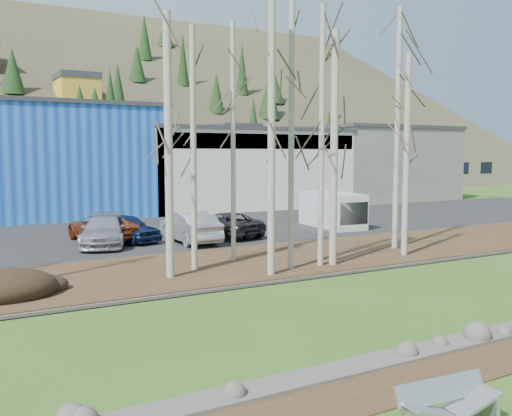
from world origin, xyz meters
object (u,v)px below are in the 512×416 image
bench_damaged (448,404)px  car_5 (190,227)px  car_3 (104,231)px  car_4 (126,228)px  van_white (334,210)px  car_2 (102,228)px  car_6 (224,224)px

bench_damaged → car_5: car_5 is taller
bench_damaged → car_3: (-0.26, 21.43, 0.45)m
car_4 → car_3: bearing=-175.5°
car_5 → van_white: size_ratio=0.96×
bench_damaged → car_3: car_3 is taller
car_2 → van_white: bearing=167.5°
car_2 → car_6: 6.45m
car_2 → van_white: van_white is taller
bench_damaged → car_4: car_4 is taller
car_5 → car_3: bearing=-14.9°
car_4 → car_6: car_4 is taller
bench_damaged → car_5: size_ratio=0.40×
car_2 → van_white: 13.94m
car_5 → car_6: car_5 is taller
car_2 → car_5: size_ratio=1.06×
car_2 → van_white: size_ratio=1.02×
bench_damaged → van_white: van_white is taller
car_2 → car_5: car_5 is taller
car_5 → van_white: van_white is taller
car_3 → car_5: (4.07, -1.16, 0.06)m
car_6 → bench_damaged: bearing=61.2°
bench_damaged → car_2: car_2 is taller
car_2 → car_6: bearing=158.4°
car_4 → car_6: 5.28m
car_4 → van_white: van_white is taller
car_2 → car_6: size_ratio=1.05×
car_2 → car_3: car_3 is taller
car_2 → car_3: size_ratio=1.01×
bench_damaged → car_2: (-0.00, 22.80, 0.43)m
car_5 → van_white: (10.04, 1.12, 0.27)m
van_white → car_5: bearing=-168.4°
bench_damaged → car_3: bearing=95.8°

